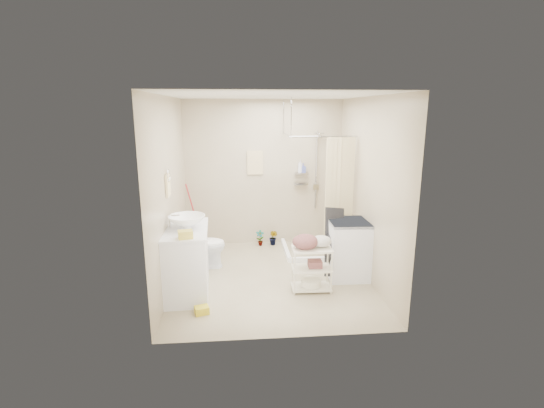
{
  "coord_description": "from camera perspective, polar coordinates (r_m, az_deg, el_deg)",
  "views": [
    {
      "loc": [
        -0.45,
        -5.4,
        2.41
      ],
      "look_at": [
        0.04,
        0.25,
        1.06
      ],
      "focal_mm": 26.0,
      "sensor_mm": 36.0,
      "label": 1
    }
  ],
  "objects": [
    {
      "name": "ironing_board",
      "position": [
        5.88,
        9.01,
        -5.43
      ],
      "size": [
        0.31,
        0.15,
        1.05
      ],
      "primitive_type": null,
      "rotation": [
        0.0,
        0.0,
        0.23
      ],
      "color": "black",
      "rests_on": "ground"
    },
    {
      "name": "sink",
      "position": [
        5.27,
        -12.23,
        -2.5
      ],
      "size": [
        0.48,
        0.48,
        0.17
      ],
      "primitive_type": "imported",
      "rotation": [
        0.0,
        0.0,
        0.01
      ],
      "color": "white",
      "rests_on": "vanity"
    },
    {
      "name": "mop",
      "position": [
        7.15,
        -11.37,
        -1.64
      ],
      "size": [
        0.14,
        0.14,
        1.16
      ],
      "primitive_type": null,
      "rotation": [
        0.0,
        0.0,
        -0.36
      ],
      "color": "red",
      "rests_on": "ground"
    },
    {
      "name": "floor_basket",
      "position": [
        5.01,
        -10.15,
        -14.7
      ],
      "size": [
        0.28,
        0.25,
        0.13
      ],
      "primitive_type": "cube",
      "rotation": [
        0.0,
        0.0,
        0.3
      ],
      "color": "yellow",
      "rests_on": "ground"
    },
    {
      "name": "shower",
      "position": [
        6.72,
        6.33,
        1.67
      ],
      "size": [
        1.1,
        1.1,
        2.1
      ],
      "primitive_type": null,
      "color": "white",
      "rests_on": "ground"
    },
    {
      "name": "hanging_towel",
      "position": [
        7.04,
        -2.46,
        6.0
      ],
      "size": [
        0.28,
        0.03,
        0.42
      ],
      "primitive_type": "cube",
      "color": "beige",
      "rests_on": "wall_back"
    },
    {
      "name": "ceiling",
      "position": [
        5.42,
        -0.17,
        15.43
      ],
      "size": [
        2.8,
        3.2,
        0.04
      ],
      "primitive_type": "cube",
      "color": "silver",
      "rests_on": "ground"
    },
    {
      "name": "wall_front",
      "position": [
        3.98,
        1.76,
        -2.78
      ],
      "size": [
        2.8,
        0.04,
        2.6
      ],
      "primitive_type": "cube",
      "color": "#BAAC90",
      "rests_on": "ground"
    },
    {
      "name": "wall_left",
      "position": [
        5.59,
        -14.61,
        1.54
      ],
      "size": [
        0.04,
        3.2,
        2.6
      ],
      "primitive_type": "cube",
      "color": "#BAAC90",
      "rests_on": "ground"
    },
    {
      "name": "vanity",
      "position": [
        5.41,
        -12.25,
        -8.1
      ],
      "size": [
        0.63,
        1.06,
        0.91
      ],
      "primitive_type": "cube",
      "rotation": [
        0.0,
        0.0,
        0.05
      ],
      "color": "silver",
      "rests_on": "ground"
    },
    {
      "name": "potted_plant_b",
      "position": [
        7.21,
        0.2,
        -4.87
      ],
      "size": [
        0.2,
        0.2,
        0.29
      ],
      "primitive_type": "imported",
      "rotation": [
        0.0,
        0.0,
        -0.75
      ],
      "color": "#964D26",
      "rests_on": "ground"
    },
    {
      "name": "shampoo_bottle_a",
      "position": [
        7.08,
        4.12,
        5.49
      ],
      "size": [
        0.1,
        0.1,
        0.23
      ],
      "primitive_type": "imported",
      "rotation": [
        0.0,
        0.0,
        -0.13
      ],
      "color": "silver",
      "rests_on": "shower"
    },
    {
      "name": "towel_ring",
      "position": [
        5.37,
        -14.85,
        2.88
      ],
      "size": [
        0.04,
        0.22,
        0.34
      ],
      "primitive_type": null,
      "color": "#F9E19F",
      "rests_on": "wall_left"
    },
    {
      "name": "wall_back",
      "position": [
        7.1,
        -1.24,
        4.44
      ],
      "size": [
        2.8,
        0.04,
        2.6
      ],
      "primitive_type": "cube",
      "color": "#BAAC90",
      "rests_on": "ground"
    },
    {
      "name": "floor",
      "position": [
        5.93,
        -0.15,
        -10.55
      ],
      "size": [
        3.2,
        3.2,
        0.0
      ],
      "primitive_type": "plane",
      "color": "tan",
      "rests_on": "ground"
    },
    {
      "name": "tp_holder",
      "position": [
        5.78,
        -13.8,
        -3.98
      ],
      "size": [
        0.08,
        0.12,
        0.14
      ],
      "primitive_type": null,
      "color": "white",
      "rests_on": "wall_left"
    },
    {
      "name": "potted_plant_a",
      "position": [
        7.19,
        -1.74,
        -4.94
      ],
      "size": [
        0.16,
        0.11,
        0.29
      ],
      "primitive_type": "imported",
      "rotation": [
        0.0,
        0.0,
        -0.07
      ],
      "color": "brown",
      "rests_on": "ground"
    },
    {
      "name": "counter_basket",
      "position": [
        4.86,
        -12.43,
        -4.32
      ],
      "size": [
        0.2,
        0.17,
        0.1
      ],
      "primitive_type": "cube",
      "rotation": [
        0.0,
        0.0,
        0.23
      ],
      "color": "gold",
      "rests_on": "vanity"
    },
    {
      "name": "laundry_rack",
      "position": [
        5.43,
        5.75,
        -8.78
      ],
      "size": [
        0.54,
        0.32,
        0.73
      ],
      "primitive_type": null,
      "rotation": [
        0.0,
        0.0,
        -0.02
      ],
      "color": "silver",
      "rests_on": "ground"
    },
    {
      "name": "shampoo_bottle_b",
      "position": [
        7.09,
        4.54,
        5.22
      ],
      "size": [
        0.1,
        0.1,
        0.17
      ],
      "primitive_type": "imported",
      "rotation": [
        0.0,
        0.0,
        0.38
      ],
      "color": "#4D5AAC",
      "rests_on": "shower"
    },
    {
      "name": "washing_machine",
      "position": [
        5.92,
        11.02,
        -6.41
      ],
      "size": [
        0.6,
        0.62,
        0.85
      ],
      "primitive_type": "cube",
      "rotation": [
        0.0,
        0.0,
        -0.02
      ],
      "color": "silver",
      "rests_on": "ground"
    },
    {
      "name": "wall_right",
      "position": [
        5.81,
        13.73,
        2.03
      ],
      "size": [
        0.04,
        3.2,
        2.6
      ],
      "primitive_type": "cube",
      "color": "#BAAC90",
      "rests_on": "ground"
    },
    {
      "name": "toilet",
      "position": [
        6.27,
        -10.11,
        -5.86
      ],
      "size": [
        0.72,
        0.42,
        0.72
      ],
      "primitive_type": "imported",
      "rotation": [
        0.0,
        0.0,
        1.59
      ],
      "color": "white",
      "rests_on": "ground"
    }
  ]
}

